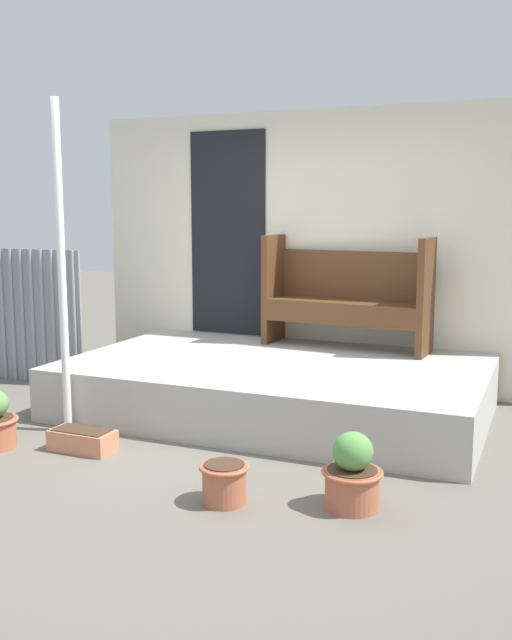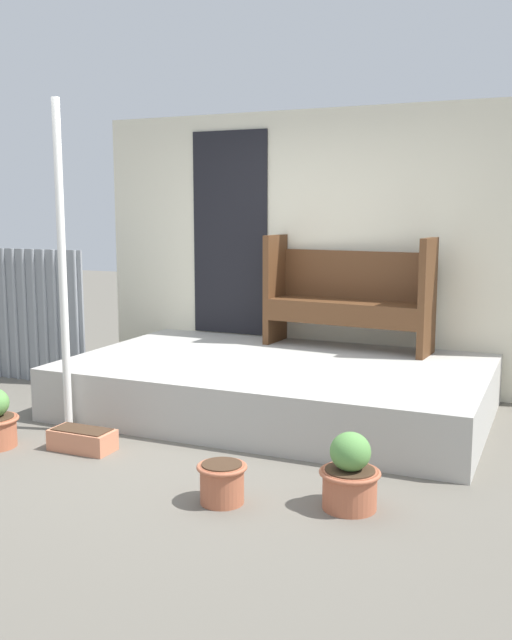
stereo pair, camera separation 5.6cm
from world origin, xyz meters
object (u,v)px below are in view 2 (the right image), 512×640
(flower_pot_middle, at_px, (222,481))
(planter_box_rect, at_px, (82,439))
(support_post, at_px, (62,270))
(bench, at_px, (349,292))
(flower_pot_right, at_px, (350,476))

(flower_pot_middle, height_order, planter_box_rect, flower_pot_middle)
(support_post, distance_m, planter_box_rect, 1.26)
(flower_pot_middle, xyz_separation_m, planter_box_rect, (-1.30, 0.43, -0.05))
(support_post, relative_size, bench, 1.61)
(bench, bearing_deg, flower_pot_right, -68.57)
(flower_pot_middle, distance_m, planter_box_rect, 1.37)
(bench, bearing_deg, flower_pot_middle, -84.35)
(bench, xyz_separation_m, flower_pot_right, (0.74, -2.47, -0.74))
(flower_pot_middle, bearing_deg, bench, 90.90)
(flower_pot_middle, distance_m, flower_pot_right, 0.73)
(planter_box_rect, bearing_deg, flower_pot_right, -6.00)
(support_post, bearing_deg, bench, 49.66)
(support_post, height_order, flower_pot_right, support_post)
(bench, bearing_deg, planter_box_rect, -114.44)
(support_post, bearing_deg, flower_pot_middle, -24.18)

